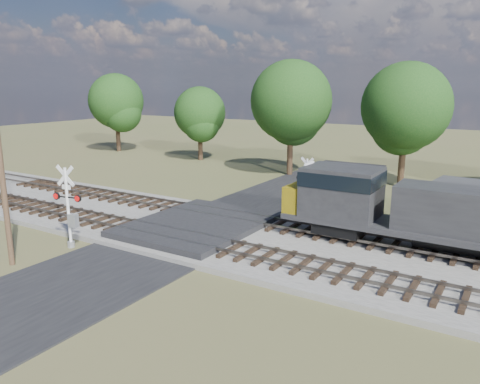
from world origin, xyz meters
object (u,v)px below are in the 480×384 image
Objects in this scene: utility_pole at (2,179)px; crossing_signal_near at (70,214)px; crossing_signal_far at (305,189)px; equipment_shed at (467,207)px.

crossing_signal_near is at bearing 106.31° from utility_pole.
utility_pole is at bearing 64.76° from crossing_signal_far.
utility_pole reaches higher than crossing_signal_near.
crossing_signal_near reaches higher than crossing_signal_far.
crossing_signal_near is at bearing 61.03° from crossing_signal_far.
crossing_signal_far is 0.83× the size of equipment_shed.
equipment_shed is (17.84, 14.66, -0.44)m from crossing_signal_near.
utility_pole reaches higher than equipment_shed.
crossing_signal_near reaches higher than equipment_shed.
utility_pole is 1.74× the size of equipment_shed.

